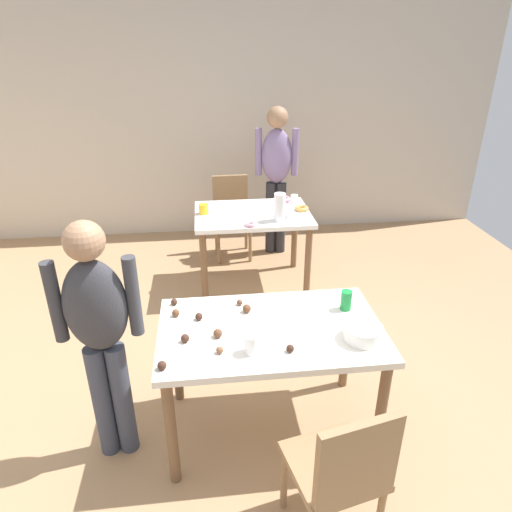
# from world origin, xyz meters

# --- Properties ---
(ground_plane) EXTENTS (6.40, 6.40, 0.00)m
(ground_plane) POSITION_xyz_m (0.00, 0.00, 0.00)
(ground_plane) COLOR #9E7A56
(wall_back) EXTENTS (6.40, 0.10, 2.60)m
(wall_back) POSITION_xyz_m (0.00, 3.20, 1.30)
(wall_back) COLOR #BCB2A3
(wall_back) RESTS_ON ground_plane
(dining_table_near) EXTENTS (1.26, 0.76, 0.75)m
(dining_table_near) POSITION_xyz_m (0.06, -0.13, 0.65)
(dining_table_near) COLOR silver
(dining_table_near) RESTS_ON ground_plane
(dining_table_far) EXTENTS (1.06, 0.76, 0.75)m
(dining_table_far) POSITION_xyz_m (0.16, 1.72, 0.64)
(dining_table_far) COLOR white
(dining_table_far) RESTS_ON ground_plane
(chair_near_table) EXTENTS (0.48, 0.48, 0.87)m
(chair_near_table) POSITION_xyz_m (0.28, -0.89, 0.50)
(chair_near_table) COLOR olive
(chair_near_table) RESTS_ON ground_plane
(chair_far_table) EXTENTS (0.41, 0.41, 0.87)m
(chair_far_table) POSITION_xyz_m (0.01, 2.45, 0.50)
(chair_far_table) COLOR olive
(chair_far_table) RESTS_ON ground_plane
(person_girl_near) EXTENTS (0.45, 0.21, 1.46)m
(person_girl_near) POSITION_xyz_m (-0.85, -0.19, 0.87)
(person_girl_near) COLOR #383D4C
(person_girl_near) RESTS_ON ground_plane
(person_adult_far) EXTENTS (0.46, 0.24, 1.59)m
(person_adult_far) POSITION_xyz_m (0.50, 2.44, 0.96)
(person_adult_far) COLOR #28282D
(person_adult_far) RESTS_ON ground_plane
(mixing_bowl) EXTENTS (0.21, 0.21, 0.08)m
(mixing_bowl) POSITION_xyz_m (0.54, -0.29, 0.79)
(mixing_bowl) COLOR white
(mixing_bowl) RESTS_ON dining_table_near
(soda_can) EXTENTS (0.07, 0.07, 0.12)m
(soda_can) POSITION_xyz_m (0.54, 0.01, 0.81)
(soda_can) COLOR #198438
(soda_can) RESTS_ON dining_table_near
(fork_near) EXTENTS (0.17, 0.02, 0.01)m
(fork_near) POSITION_xyz_m (0.27, -0.33, 0.75)
(fork_near) COLOR silver
(fork_near) RESTS_ON dining_table_near
(cup_near_0) EXTENTS (0.08, 0.08, 0.11)m
(cup_near_0) POSITION_xyz_m (-0.07, -0.34, 0.80)
(cup_near_0) COLOR white
(cup_near_0) RESTS_ON dining_table_near
(cake_ball_0) EXTENTS (0.05, 0.05, 0.05)m
(cake_ball_0) POSITION_xyz_m (-0.52, -0.42, 0.77)
(cake_ball_0) COLOR #3D2319
(cake_ball_0) RESTS_ON dining_table_near
(cake_ball_1) EXTENTS (0.04, 0.04, 0.04)m
(cake_ball_1) POSITION_xyz_m (-0.09, 0.13, 0.77)
(cake_ball_1) COLOR brown
(cake_ball_1) RESTS_ON dining_table_near
(cake_ball_2) EXTENTS (0.04, 0.04, 0.04)m
(cake_ball_2) POSITION_xyz_m (-0.23, -0.32, 0.77)
(cake_ball_2) COLOR brown
(cake_ball_2) RESTS_ON dining_table_near
(cake_ball_3) EXTENTS (0.05, 0.05, 0.05)m
(cake_ball_3) POSITION_xyz_m (-0.24, -0.18, 0.77)
(cake_ball_3) COLOR brown
(cake_ball_3) RESTS_ON dining_table_near
(cake_ball_4) EXTENTS (0.04, 0.04, 0.04)m
(cake_ball_4) POSITION_xyz_m (0.13, -0.35, 0.77)
(cake_ball_4) COLOR #3D2319
(cake_ball_4) RESTS_ON dining_table_near
(cake_ball_5) EXTENTS (0.04, 0.04, 0.04)m
(cake_ball_5) POSITION_xyz_m (-0.34, -0.00, 0.77)
(cake_ball_5) COLOR #3D2319
(cake_ball_5) RESTS_ON dining_table_near
(cake_ball_6) EXTENTS (0.04, 0.04, 0.04)m
(cake_ball_6) POSITION_xyz_m (-0.47, 0.05, 0.77)
(cake_ball_6) COLOR brown
(cake_ball_6) RESTS_ON dining_table_near
(cake_ball_7) EXTENTS (0.05, 0.05, 0.05)m
(cake_ball_7) POSITION_xyz_m (-0.06, 0.05, 0.78)
(cake_ball_7) COLOR brown
(cake_ball_7) RESTS_ON dining_table_near
(cake_ball_8) EXTENTS (0.04, 0.04, 0.04)m
(cake_ball_8) POSITION_xyz_m (-0.49, 0.18, 0.77)
(cake_ball_8) COLOR #3D2319
(cake_ball_8) RESTS_ON dining_table_near
(cake_ball_9) EXTENTS (0.05, 0.05, 0.05)m
(cake_ball_9) POSITION_xyz_m (-0.41, -0.20, 0.77)
(cake_ball_9) COLOR #3D2319
(cake_ball_9) RESTS_ON dining_table_near
(pitcher_far) EXTENTS (0.10, 0.10, 0.25)m
(pitcher_far) POSITION_xyz_m (0.38, 1.49, 0.87)
(pitcher_far) COLOR white
(pitcher_far) RESTS_ON dining_table_far
(cup_far_0) EXTENTS (0.09, 0.09, 0.11)m
(cup_far_0) POSITION_xyz_m (0.47, 1.57, 0.80)
(cup_far_0) COLOR white
(cup_far_0) RESTS_ON dining_table_far
(cup_far_1) EXTENTS (0.09, 0.09, 0.09)m
(cup_far_1) POSITION_xyz_m (-0.29, 1.74, 0.80)
(cup_far_1) COLOR yellow
(cup_far_1) RESTS_ON dining_table_far
(cup_far_2) EXTENTS (0.07, 0.07, 0.09)m
(cup_far_2) POSITION_xyz_m (0.59, 1.90, 0.80)
(cup_far_2) COLOR white
(cup_far_2) RESTS_ON dining_table_far
(donut_far_0) EXTENTS (0.11, 0.11, 0.03)m
(donut_far_0) POSITION_xyz_m (0.44, 1.88, 0.77)
(donut_far_0) COLOR pink
(donut_far_0) RESTS_ON dining_table_far
(donut_far_1) EXTENTS (0.10, 0.10, 0.03)m
(donut_far_1) POSITION_xyz_m (0.11, 1.40, 0.76)
(donut_far_1) COLOR pink
(donut_far_1) RESTS_ON dining_table_far
(donut_far_2) EXTENTS (0.14, 0.14, 0.04)m
(donut_far_2) POSITION_xyz_m (0.51, 2.00, 0.77)
(donut_far_2) COLOR pink
(donut_far_2) RESTS_ON dining_table_far
(donut_far_3) EXTENTS (0.13, 0.13, 0.04)m
(donut_far_3) POSITION_xyz_m (0.63, 1.73, 0.77)
(donut_far_3) COLOR gold
(donut_far_3) RESTS_ON dining_table_far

